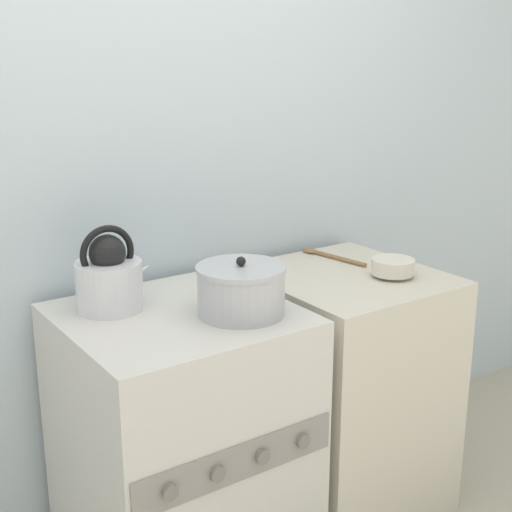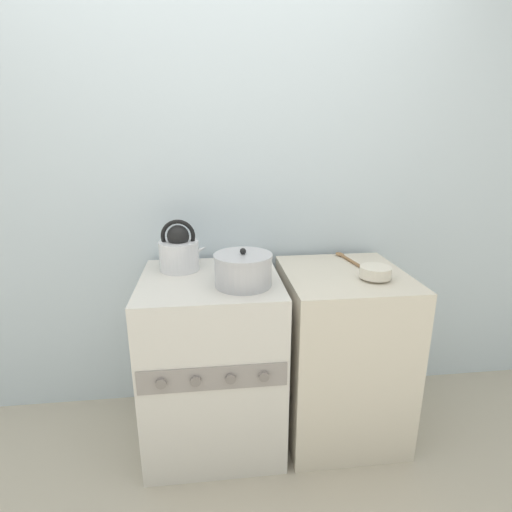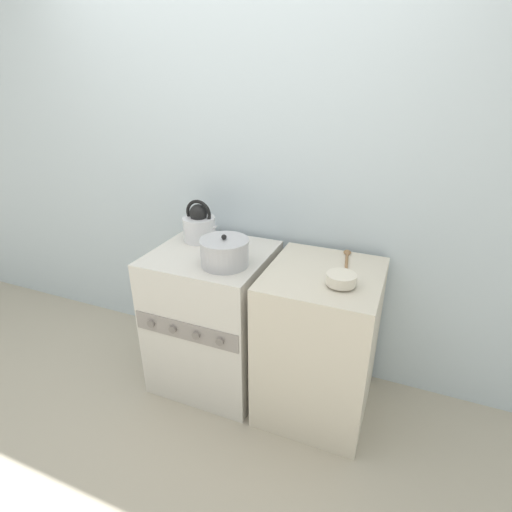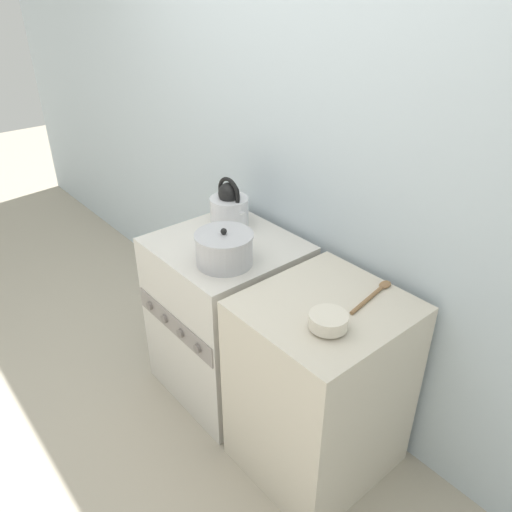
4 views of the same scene
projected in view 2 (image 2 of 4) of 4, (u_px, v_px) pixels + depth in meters
The scene contains 8 objects.
ground_plane at pixel (217, 481), 1.83m from camera, with size 12.00×12.00×0.00m, color #B2A893.
wall_back at pixel (207, 188), 2.14m from camera, with size 7.00×0.06×2.50m.
stove at pixel (213, 360), 2.00m from camera, with size 0.66×0.66×0.88m.
counter at pixel (340, 352), 2.08m from camera, with size 0.59×0.63×0.88m.
kettle at pixel (179, 251), 1.97m from camera, with size 0.24×0.20×0.25m.
cooking_pot at pixel (243, 270), 1.76m from camera, with size 0.26×0.26×0.17m.
enamel_bowl at pixel (375, 272), 1.85m from camera, with size 0.14×0.14×0.06m.
wooden_spoon at pixel (347, 259), 2.15m from camera, with size 0.08×0.30×0.02m.
Camera 2 is at (0.01, -1.46, 1.52)m, focal length 28.00 mm.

